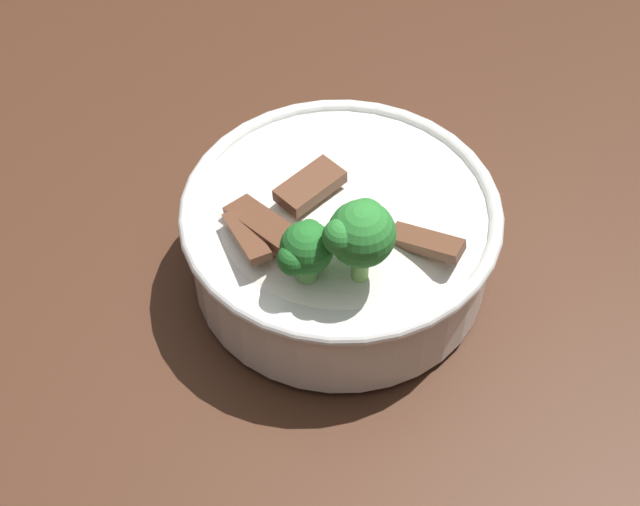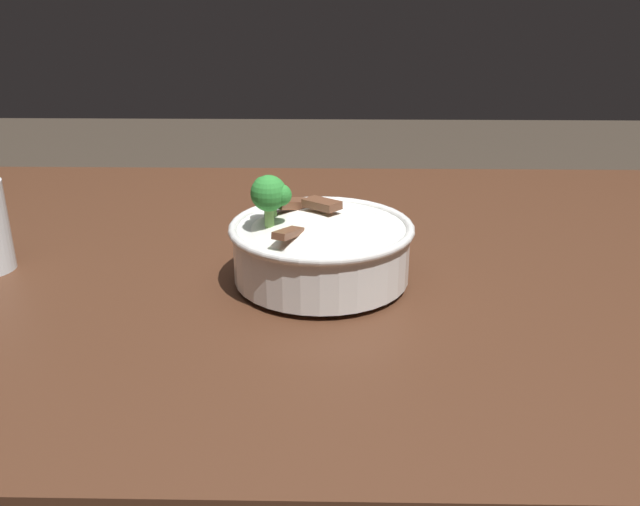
# 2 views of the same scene
# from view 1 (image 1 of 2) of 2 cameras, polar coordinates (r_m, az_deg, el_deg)

# --- Properties ---
(dining_table) EXTENTS (1.58, 1.04, 0.76)m
(dining_table) POSITION_cam_1_polar(r_m,az_deg,el_deg) (0.89, -4.75, -5.33)
(dining_table) COLOR #472819
(dining_table) RESTS_ON ground
(rice_bowl) EXTENTS (0.25, 0.25, 0.16)m
(rice_bowl) POSITION_cam_1_polar(r_m,az_deg,el_deg) (0.75, 1.23, 1.31)
(rice_bowl) COLOR white
(rice_bowl) RESTS_ON dining_table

